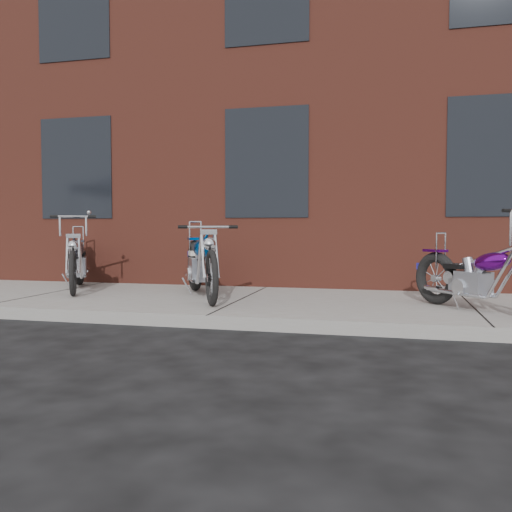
# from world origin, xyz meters

# --- Properties ---
(ground) EXTENTS (120.00, 120.00, 0.00)m
(ground) POSITION_xyz_m (0.00, 0.00, 0.00)
(ground) COLOR #242426
(ground) RESTS_ON ground
(sidewalk) EXTENTS (22.00, 3.00, 0.15)m
(sidewalk) POSITION_xyz_m (0.00, 1.50, 0.07)
(sidewalk) COLOR gray
(sidewalk) RESTS_ON ground
(building_brick) EXTENTS (22.00, 10.00, 8.00)m
(building_brick) POSITION_xyz_m (0.00, 8.00, 4.00)
(building_brick) COLOR maroon
(building_brick) RESTS_ON ground
(chopper_purple) EXTENTS (1.43, 1.68, 1.18)m
(chopper_purple) POSITION_xyz_m (3.00, 1.05, 0.53)
(chopper_purple) COLOR black
(chopper_purple) RESTS_ON sidewalk
(chopper_blue) EXTENTS (1.24, 2.25, 1.08)m
(chopper_blue) POSITION_xyz_m (-0.61, 1.55, 0.60)
(chopper_blue) COLOR black
(chopper_blue) RESTS_ON sidewalk
(chopper_third) EXTENTS (1.21, 2.07, 1.17)m
(chopper_third) POSITION_xyz_m (-2.84, 1.92, 0.57)
(chopper_third) COLOR black
(chopper_third) RESTS_ON sidewalk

